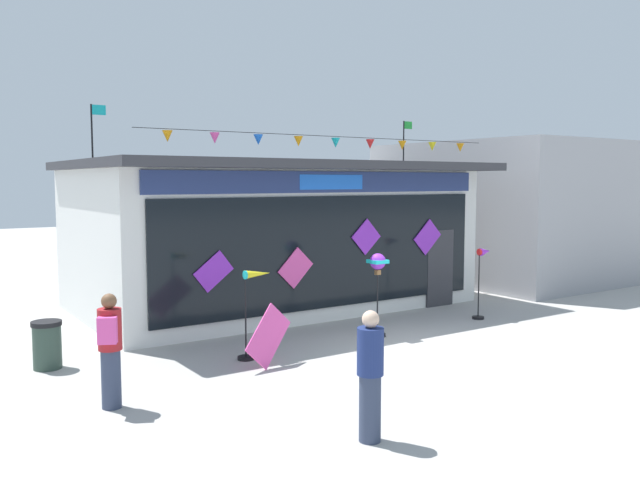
% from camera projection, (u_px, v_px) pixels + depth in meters
% --- Properties ---
extents(ground_plane, '(80.00, 80.00, 0.00)m').
position_uv_depth(ground_plane, '(440.00, 352.00, 12.65)').
color(ground_plane, '#ADAAA5').
extents(kite_shop_building, '(10.09, 6.27, 5.07)m').
position_uv_depth(kite_shop_building, '(273.00, 233.00, 17.39)').
color(kite_shop_building, silver).
rests_on(kite_shop_building, ground_plane).
extents(wind_spinner_far_left, '(0.68, 0.32, 1.66)m').
position_uv_depth(wind_spinner_far_left, '(253.00, 300.00, 12.09)').
color(wind_spinner_far_left, black).
rests_on(wind_spinner_far_left, ground_plane).
extents(wind_spinner_left, '(0.36, 0.36, 1.77)m').
position_uv_depth(wind_spinner_left, '(378.00, 272.00, 13.78)').
color(wind_spinner_left, black).
rests_on(wind_spinner_left, ground_plane).
extents(wind_spinner_center_left, '(0.55, 0.28, 1.70)m').
position_uv_depth(wind_spinner_center_left, '(483.00, 269.00, 15.61)').
color(wind_spinner_center_left, black).
rests_on(wind_spinner_center_left, ground_plane).
extents(person_near_camera, '(0.34, 0.34, 1.68)m').
position_uv_depth(person_near_camera, '(370.00, 375.00, 8.24)').
color(person_near_camera, '#333D56').
rests_on(person_near_camera, ground_plane).
extents(person_mid_plaza, '(0.41, 0.48, 1.68)m').
position_uv_depth(person_mid_plaza, '(110.00, 348.00, 9.44)').
color(person_mid_plaza, '#333D56').
rests_on(person_mid_plaza, ground_plane).
extents(trash_bin, '(0.52, 0.52, 0.85)m').
position_uv_depth(trash_bin, '(47.00, 344.00, 11.49)').
color(trash_bin, '#2D4238').
rests_on(trash_bin, ground_plane).
extents(display_kite_on_ground, '(1.11, 0.36, 1.11)m').
position_uv_depth(display_kite_on_ground, '(268.00, 336.00, 11.59)').
color(display_kite_on_ground, '#EA4CA3').
rests_on(display_kite_on_ground, ground_plane).
extents(neighbour_building, '(5.84, 7.28, 4.51)m').
position_uv_depth(neighbour_building, '(504.00, 211.00, 22.25)').
color(neighbour_building, '#99999E').
rests_on(neighbour_building, ground_plane).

